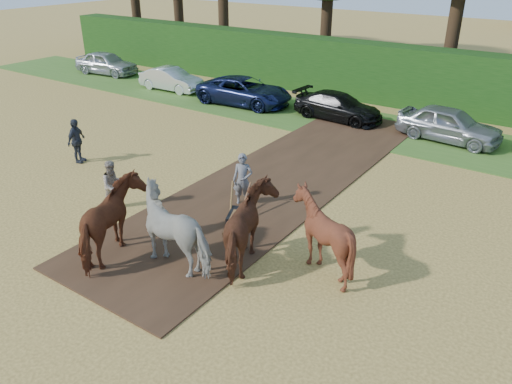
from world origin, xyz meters
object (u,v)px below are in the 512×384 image
object	(u,v)px
spectator_near	(114,185)
spectator_far	(76,141)
plough_team	(217,227)
parked_cars	(352,108)

from	to	relation	value
spectator_near	spectator_far	size ratio (longest dim) A/B	0.93
spectator_near	plough_team	world-z (taller)	plough_team
plough_team	parked_cars	bearing A→B (deg)	99.40
plough_team	parked_cars	world-z (taller)	plough_team
spectator_far	parked_cars	world-z (taller)	spectator_far
spectator_near	parked_cars	xyz separation A→B (m)	(2.40, 12.23, -0.10)
spectator_near	plough_team	xyz separation A→B (m)	(4.51, -0.53, 0.23)
spectator_near	plough_team	size ratio (longest dim) A/B	0.23
plough_team	parked_cars	size ratio (longest dim) A/B	0.18
spectator_near	spectator_far	xyz separation A→B (m)	(-4.13, 1.80, 0.06)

